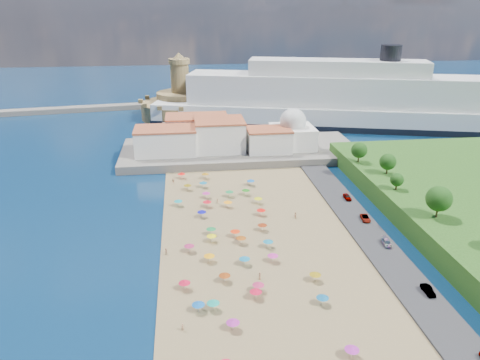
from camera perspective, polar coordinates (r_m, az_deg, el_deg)
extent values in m
plane|color=#071938|center=(113.59, -0.44, -8.37)|extent=(700.00, 700.00, 0.00)
cube|color=#59544C|center=(180.98, 0.00, 3.56)|extent=(90.00, 36.00, 3.00)
cube|color=#59544C|center=(213.43, -7.08, 6.03)|extent=(18.00, 70.00, 2.40)
cube|color=silver|center=(174.28, -9.04, 4.67)|extent=(22.00, 14.00, 9.00)
cube|color=silver|center=(176.31, -2.51, 5.44)|extent=(18.00, 16.00, 11.00)
cube|color=silver|center=(175.21, 3.50, 4.81)|extent=(16.00, 12.00, 8.00)
cube|color=silver|center=(187.60, -5.26, 6.17)|extent=(24.00, 14.00, 10.00)
cube|color=silver|center=(181.01, 6.40, 5.25)|extent=(16.00, 16.00, 8.00)
sphere|color=silver|center=(179.49, 6.48, 7.09)|extent=(10.00, 10.00, 10.00)
cylinder|color=silver|center=(178.62, 6.53, 8.28)|extent=(1.20, 1.20, 1.60)
cylinder|color=tan|center=(241.94, -7.17, 8.49)|extent=(40.00, 40.00, 8.00)
cylinder|color=tan|center=(240.64, -7.24, 10.00)|extent=(24.00, 24.00, 5.00)
cylinder|color=tan|center=(239.03, -7.35, 12.23)|extent=(9.00, 9.00, 14.00)
cylinder|color=tan|center=(237.95, -7.44, 14.18)|extent=(10.40, 10.40, 2.40)
cone|color=tan|center=(237.65, -7.47, 14.83)|extent=(6.00, 6.00, 3.00)
cube|color=black|center=(227.88, 11.30, 6.79)|extent=(172.84, 69.87, 2.77)
cube|color=silver|center=(227.02, 11.37, 7.71)|extent=(171.77, 69.22, 10.27)
cube|color=silver|center=(224.66, 11.59, 10.68)|extent=(137.54, 55.82, 13.70)
cube|color=silver|center=(223.12, 11.79, 13.27)|extent=(81.28, 36.42, 6.85)
cylinder|color=black|center=(224.88, 17.91, 14.54)|extent=(9.13, 9.13, 6.85)
cylinder|color=gray|center=(140.51, -4.15, -1.87)|extent=(0.07, 0.07, 2.00)
cone|color=#AD2584|center=(140.16, -4.16, -1.53)|extent=(2.50, 2.50, 0.60)
cylinder|color=gray|center=(113.24, 3.44, -7.78)|extent=(0.07, 0.07, 2.00)
cone|color=#107498|center=(112.81, 3.45, -7.38)|extent=(2.50, 2.50, 0.60)
cylinder|color=gray|center=(97.49, 2.25, -12.97)|extent=(0.07, 0.07, 2.00)
cone|color=#B62753|center=(96.99, 2.26, -12.53)|extent=(2.50, 2.50, 0.60)
cylinder|color=gray|center=(120.95, 2.74, -5.79)|extent=(0.07, 0.07, 2.00)
cone|color=maroon|center=(120.55, 2.75, -5.40)|extent=(2.50, 2.50, 0.60)
cylinder|color=gray|center=(149.74, 1.32, -0.34)|extent=(0.07, 0.07, 2.00)
cone|color=#0E58B6|center=(149.42, 1.32, -0.02)|extent=(2.50, 2.50, 0.60)
cylinder|color=gray|center=(115.73, -3.48, -7.11)|extent=(0.07, 0.07, 2.00)
cone|color=yellow|center=(115.31, -3.49, -6.72)|extent=(2.50, 2.50, 0.60)
cylinder|color=gray|center=(98.70, -6.77, -12.65)|extent=(0.07, 0.07, 2.00)
cone|color=red|center=(98.21, -6.79, -12.21)|extent=(2.50, 2.50, 0.60)
cylinder|color=gray|center=(114.61, 0.14, -7.37)|extent=(0.07, 0.07, 2.00)
cone|color=#96440D|center=(114.19, 0.14, -6.97)|extent=(2.50, 2.50, 0.60)
cylinder|color=gray|center=(146.95, -6.41, -0.89)|extent=(0.07, 0.07, 2.00)
cone|color=#7D650B|center=(146.62, -6.42, -0.57)|extent=(2.50, 2.50, 0.60)
cylinder|color=gray|center=(95.53, 1.94, -13.76)|extent=(0.07, 0.07, 2.00)
cone|color=red|center=(95.02, 1.95, -13.31)|extent=(2.50, 2.50, 0.60)
cylinder|color=gray|center=(148.48, -4.50, -0.59)|extent=(0.07, 0.07, 2.00)
cone|color=#0F648E|center=(148.15, -4.51, -0.27)|extent=(2.50, 2.50, 0.60)
cylinder|color=gray|center=(155.97, -4.25, 0.50)|extent=(0.07, 0.07, 2.00)
cone|color=#9D670E|center=(155.66, -4.26, 0.81)|extent=(2.50, 2.50, 0.60)
cylinder|color=gray|center=(134.07, -1.49, -2.98)|extent=(0.07, 0.07, 2.00)
cone|color=orange|center=(133.71, -1.49, -2.62)|extent=(2.50, 2.50, 0.60)
cylinder|color=gray|center=(106.12, 0.56, -9.87)|extent=(0.07, 0.07, 2.00)
cone|color=#11709C|center=(105.66, 0.57, -9.45)|extent=(2.50, 2.50, 0.60)
cylinder|color=gray|center=(101.87, 9.13, -11.61)|extent=(0.07, 0.07, 2.00)
cone|color=#997A0D|center=(101.39, 9.16, -11.18)|extent=(2.50, 2.50, 0.60)
cylinder|color=gray|center=(92.39, -5.09, -15.20)|extent=(0.07, 0.07, 2.00)
cone|color=#0D56AC|center=(91.87, -5.11, -14.75)|extent=(2.50, 2.50, 0.60)
cylinder|color=gray|center=(156.94, -7.14, 0.52)|extent=(0.07, 0.07, 2.00)
cone|color=#F80E0B|center=(156.63, -7.16, 0.83)|extent=(2.50, 2.50, 0.60)
cylinder|color=gray|center=(87.86, -0.86, -17.29)|extent=(0.07, 0.07, 2.00)
cone|color=#A82496|center=(87.30, -0.87, -16.83)|extent=(2.50, 2.50, 0.60)
cylinder|color=gray|center=(84.55, 13.45, -19.78)|extent=(0.07, 0.07, 2.00)
cone|color=#A8249F|center=(83.98, 13.50, -19.31)|extent=(2.50, 2.50, 0.60)
cylinder|color=gray|center=(92.60, -3.29, -15.05)|extent=(0.07, 0.07, 2.00)
cone|color=#0F927D|center=(92.07, -3.30, -14.60)|extent=(2.50, 2.50, 0.60)
cylinder|color=gray|center=(100.40, -1.88, -11.85)|extent=(0.07, 0.07, 2.00)
cone|color=#8C360C|center=(99.92, -1.89, -11.42)|extent=(2.50, 2.50, 0.60)
cylinder|color=gray|center=(141.22, -1.30, -1.69)|extent=(0.07, 0.07, 2.00)
cone|color=#178240|center=(140.87, -1.30, -1.35)|extent=(2.50, 2.50, 0.60)
cylinder|color=gray|center=(95.20, 10.00, -14.25)|extent=(0.07, 0.07, 2.00)
cone|color=#0F5B8E|center=(94.68, 10.04, -13.81)|extent=(2.50, 2.50, 0.60)
cylinder|color=gray|center=(135.91, -7.52, -2.82)|extent=(0.07, 0.07, 2.00)
cone|color=#0F858C|center=(135.55, -7.54, -2.47)|extent=(2.50, 2.50, 0.60)
cylinder|color=gray|center=(107.54, 4.02, -9.48)|extent=(0.07, 0.07, 2.00)
cone|color=#CA2B94|center=(107.09, 4.03, -9.06)|extent=(2.50, 2.50, 0.60)
cylinder|color=gray|center=(129.17, 2.58, -3.96)|extent=(0.07, 0.07, 2.00)
cone|color=red|center=(128.79, 2.59, -3.60)|extent=(2.50, 2.50, 0.60)
cylinder|color=gray|center=(107.44, -3.76, -9.50)|extent=(0.07, 0.07, 2.00)
cone|color=#F79F0A|center=(106.99, -3.77, -9.09)|extent=(2.50, 2.50, 0.60)
cylinder|color=gray|center=(134.54, -4.02, -2.93)|extent=(0.07, 0.07, 2.00)
cone|color=red|center=(134.17, -4.03, -2.58)|extent=(2.50, 2.50, 0.60)
cylinder|color=gray|center=(111.81, -6.20, -8.28)|extent=(0.07, 0.07, 2.00)
cone|color=#A12253|center=(111.38, -6.22, -7.88)|extent=(2.50, 2.50, 0.60)
cylinder|color=gray|center=(128.48, -4.68, -4.16)|extent=(0.07, 0.07, 2.00)
cone|color=#0D0CA3|center=(128.10, -4.69, -3.79)|extent=(2.50, 2.50, 0.60)
cylinder|color=gray|center=(119.10, -3.54, -6.25)|extent=(0.07, 0.07, 2.00)
cone|color=#157839|center=(118.69, -3.55, -5.87)|extent=(2.50, 2.50, 0.60)
cylinder|color=gray|center=(142.29, 0.70, -1.51)|extent=(0.07, 0.07, 2.00)
cone|color=#197514|center=(141.95, 0.70, -1.17)|extent=(2.50, 2.50, 0.60)
cylinder|color=gray|center=(117.71, -0.59, -6.56)|extent=(0.07, 0.07, 2.00)
cone|color=red|center=(117.30, -0.59, -6.17)|extent=(2.50, 2.50, 0.60)
cylinder|color=gray|center=(136.54, 2.22, -2.53)|extent=(0.07, 0.07, 2.00)
cone|color=#D1D20B|center=(136.18, 2.23, -2.18)|extent=(2.50, 2.50, 0.60)
imported|color=tan|center=(111.49, -9.04, -8.60)|extent=(1.06, 1.01, 1.73)
imported|color=tan|center=(136.82, -2.74, -2.58)|extent=(0.81, 0.65, 1.58)
imported|color=tan|center=(128.35, 6.77, -4.30)|extent=(1.45, 1.74, 1.87)
imported|color=tan|center=(101.36, 2.43, -11.57)|extent=(0.74, 0.98, 1.82)
imported|color=tan|center=(153.33, -8.14, -0.07)|extent=(1.13, 0.89, 1.80)
imported|color=tan|center=(150.68, 0.99, -0.26)|extent=(0.72, 1.14, 1.70)
imported|color=tan|center=(88.40, -7.01, -17.38)|extent=(0.65, 0.51, 1.58)
imported|color=gray|center=(130.00, 15.04, -4.49)|extent=(2.77, 4.95, 1.31)
imported|color=gray|center=(142.23, 12.95, -2.01)|extent=(1.76, 4.22, 1.43)
imported|color=gray|center=(103.58, 21.95, -12.34)|extent=(1.48, 4.19, 1.38)
imported|color=gray|center=(118.79, 17.45, -7.28)|extent=(2.32, 4.78, 1.34)
cylinder|color=#382314|center=(124.34, 22.90, -3.45)|extent=(0.50, 0.50, 3.51)
sphere|color=#14380F|center=(123.15, 23.10, -2.10)|extent=(6.32, 6.32, 6.32)
cylinder|color=#382314|center=(138.64, 18.51, -0.68)|extent=(0.50, 0.50, 2.11)
sphere|color=#14380F|center=(137.99, 18.60, 0.05)|extent=(3.79, 3.79, 3.79)
cylinder|color=#382314|center=(150.15, 17.48, 1.23)|extent=(0.50, 0.50, 2.81)
sphere|color=#14380F|center=(149.35, 17.58, 2.14)|extent=(5.05, 5.05, 5.05)
cylinder|color=#382314|center=(158.90, 14.25, 2.65)|extent=(0.50, 0.50, 2.91)
sphere|color=#14380F|center=(158.13, 14.33, 3.55)|extent=(5.24, 5.24, 5.24)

